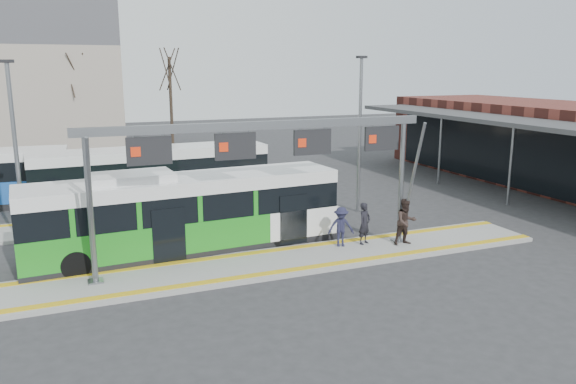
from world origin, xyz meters
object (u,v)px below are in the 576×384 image
passenger_a (365,223)px  passenger_b (406,222)px  hero_bus (185,215)px  passenger_c (341,227)px  gantry (267,150)px

passenger_a → passenger_b: 1.66m
hero_bus → passenger_c: size_ratio=7.66×
passenger_b → passenger_c: (-2.54, 0.80, -0.14)m
hero_bus → passenger_c: (5.86, -2.03, -0.59)m
passenger_c → passenger_b: bearing=0.3°
gantry → passenger_c: gantry is taller
hero_bus → passenger_a: 7.24m
passenger_c → hero_bus: bearing=178.6°
passenger_a → passenger_b: bearing=-52.2°
passenger_a → passenger_b: (1.50, -0.72, 0.09)m
passenger_a → passenger_c: bearing=148.9°
hero_bus → passenger_a: bearing=-20.5°
gantry → passenger_b: bearing=-3.8°
hero_bus → passenger_c: 6.23m
hero_bus → passenger_b: 8.88m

